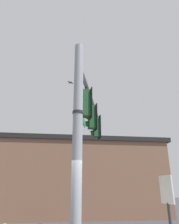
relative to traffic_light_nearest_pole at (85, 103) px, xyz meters
name	(u,v)px	position (x,y,z in m)	size (l,w,h in m)	color
signal_pole	(77,137)	(-1.32, 0.52, -1.64)	(0.29, 0.29, 6.34)	gray
mast_arm	(91,98)	(1.15, -0.49, 0.79)	(0.18, 0.18, 5.33)	gray
traffic_light_nearest_pole	(85,103)	(0.00, 0.00, 0.00)	(0.54, 0.49, 1.31)	black
traffic_light_mid_inner	(91,117)	(1.49, -0.61, 0.00)	(0.54, 0.49, 1.31)	black
traffic_light_mid_outer	(96,127)	(2.98, -1.23, 0.00)	(0.54, 0.49, 1.31)	black
street_name_sign	(80,116)	(-1.01, 0.40, -0.88)	(1.33, 0.66, 0.22)	#147238
bird_flying	(70,82)	(2.79, 0.21, 2.33)	(0.30, 0.34, 0.08)	#4C4742
storefront_building	(67,178)	(8.72, -0.60, -2.25)	(7.52, 14.36, 5.09)	brown
tree_by_storefront	(32,153)	(13.58, 2.17, 0.17)	(3.90, 3.90, 6.96)	#4C3823
historical_marker	(168,203)	(-1.55, -2.02, -3.40)	(0.60, 0.08, 2.13)	#333333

